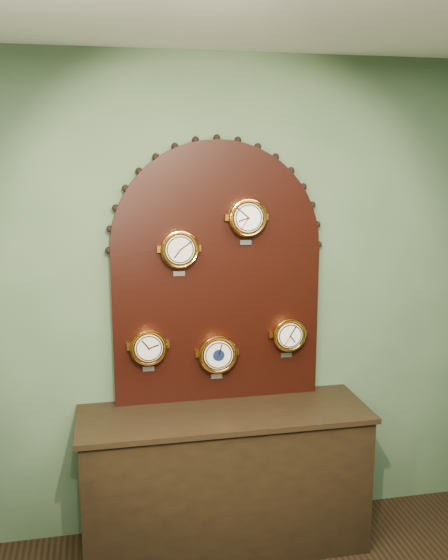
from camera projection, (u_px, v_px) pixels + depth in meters
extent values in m
plane|color=#435C3F|center=(216.00, 302.00, 3.62)|extent=(4.00, 0.00, 4.00)
cube|color=black|center=(225.00, 482.00, 3.56)|extent=(1.60, 0.50, 0.80)
cube|color=black|center=(217.00, 324.00, 3.60)|extent=(1.20, 0.06, 0.90)
cylinder|color=black|center=(217.00, 247.00, 3.51)|extent=(1.20, 0.06, 1.20)
cylinder|color=orange|center=(179.00, 249.00, 3.41)|extent=(0.20, 0.08, 0.20)
torus|color=orange|center=(180.00, 250.00, 3.38)|extent=(0.21, 0.02, 0.21)
cylinder|color=beige|center=(180.00, 250.00, 3.37)|extent=(0.16, 0.01, 0.16)
cube|color=#B0B0B7|center=(179.00, 273.00, 3.46)|extent=(0.06, 0.01, 0.03)
cylinder|color=orange|center=(247.00, 217.00, 3.45)|extent=(0.20, 0.08, 0.20)
torus|color=orange|center=(248.00, 218.00, 3.42)|extent=(0.22, 0.02, 0.22)
cylinder|color=white|center=(249.00, 218.00, 3.41)|extent=(0.16, 0.01, 0.16)
cube|color=#B0B0B7|center=(246.00, 242.00, 3.50)|extent=(0.07, 0.01, 0.03)
cylinder|color=orange|center=(148.00, 346.00, 3.48)|extent=(0.19, 0.08, 0.19)
torus|color=orange|center=(149.00, 348.00, 3.45)|extent=(0.21, 0.02, 0.21)
cylinder|color=beige|center=(149.00, 348.00, 3.44)|extent=(0.15, 0.01, 0.15)
cube|color=#B0B0B7|center=(149.00, 369.00, 3.53)|extent=(0.06, 0.01, 0.03)
cylinder|color=orange|center=(217.00, 353.00, 3.57)|extent=(0.21, 0.08, 0.21)
torus|color=orange|center=(218.00, 355.00, 3.54)|extent=(0.23, 0.02, 0.23)
cylinder|color=beige|center=(219.00, 355.00, 3.53)|extent=(0.17, 0.01, 0.17)
cube|color=#B0B0B7|center=(217.00, 376.00, 3.62)|extent=(0.07, 0.01, 0.03)
cylinder|color=#0C1637|center=(219.00, 355.00, 3.53)|extent=(0.07, 0.00, 0.07)
cylinder|color=orange|center=(288.00, 334.00, 3.63)|extent=(0.18, 0.08, 0.18)
torus|color=orange|center=(290.00, 336.00, 3.60)|extent=(0.20, 0.02, 0.20)
cylinder|color=white|center=(290.00, 336.00, 3.60)|extent=(0.15, 0.01, 0.15)
cube|color=#B0B0B7|center=(286.00, 355.00, 3.68)|extent=(0.07, 0.01, 0.03)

